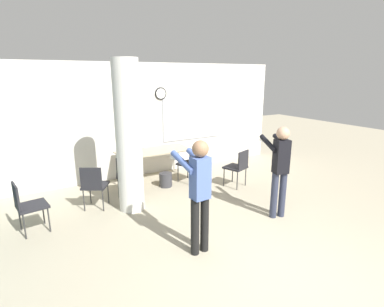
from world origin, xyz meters
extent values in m
plane|color=#ADA389|center=(0.00, 0.00, 0.00)|extent=(24.00, 24.00, 0.00)
cube|color=silver|center=(0.00, 5.06, 1.40)|extent=(8.00, 0.12, 2.80)
cylinder|color=black|center=(0.52, 4.99, 2.05)|extent=(0.30, 0.03, 0.30)
cylinder|color=white|center=(0.52, 4.97, 2.05)|extent=(0.25, 0.01, 0.25)
cube|color=#99999E|center=(1.47, 5.00, 1.35)|extent=(1.82, 0.01, 1.16)
cube|color=white|center=(1.47, 4.99, 1.35)|extent=(1.76, 0.02, 1.10)
cylinder|color=silver|center=(-0.94, 3.17, 1.40)|extent=(0.47, 0.47, 2.80)
cube|color=tan|center=(0.09, 4.50, 0.72)|extent=(1.77, 0.77, 0.03)
cylinder|color=gray|center=(-0.73, 4.17, 0.35)|extent=(0.04, 0.04, 0.71)
cylinder|color=gray|center=(0.91, 4.17, 0.35)|extent=(0.04, 0.04, 0.71)
cylinder|color=gray|center=(-0.73, 4.82, 0.35)|extent=(0.04, 0.04, 0.71)
cylinder|color=gray|center=(0.91, 4.82, 0.35)|extent=(0.04, 0.04, 0.71)
cylinder|color=#4C3319|center=(-0.27, 4.63, 0.82)|extent=(0.07, 0.07, 0.17)
cylinder|color=#4C3319|center=(-0.27, 4.63, 0.95)|extent=(0.03, 0.03, 0.07)
cylinder|color=#38383D|center=(0.12, 3.92, 0.16)|extent=(0.29, 0.29, 0.32)
cube|color=#232328|center=(0.73, 3.93, 0.45)|extent=(0.57, 0.57, 0.04)
cube|color=#232328|center=(0.81, 3.74, 0.67)|extent=(0.38, 0.17, 0.40)
cylinder|color=#333333|center=(0.84, 4.17, 0.21)|extent=(0.02, 0.02, 0.43)
cylinder|color=#333333|center=(0.50, 4.04, 0.21)|extent=(0.02, 0.02, 0.43)
cylinder|color=#333333|center=(0.97, 3.83, 0.21)|extent=(0.02, 0.02, 0.43)
cylinder|color=#333333|center=(0.63, 3.70, 0.21)|extent=(0.02, 0.02, 0.43)
cube|color=#232328|center=(-0.79, 3.93, 0.45)|extent=(0.56, 0.56, 0.04)
cube|color=#232328|center=(-0.85, 3.74, 0.67)|extent=(0.39, 0.15, 0.40)
cylinder|color=#333333|center=(-0.56, 4.05, 0.21)|extent=(0.02, 0.02, 0.43)
cylinder|color=#333333|center=(-0.90, 4.16, 0.21)|extent=(0.02, 0.02, 0.43)
cylinder|color=#333333|center=(-0.67, 3.70, 0.21)|extent=(0.02, 0.02, 0.43)
cylinder|color=#333333|center=(-1.01, 3.82, 0.21)|extent=(0.02, 0.02, 0.43)
cube|color=#232328|center=(1.52, 3.15, 0.45)|extent=(0.56, 0.56, 0.04)
cube|color=#232328|center=(1.59, 2.96, 0.67)|extent=(0.38, 0.16, 0.40)
cylinder|color=#333333|center=(1.63, 3.38, 0.21)|extent=(0.02, 0.02, 0.43)
cylinder|color=#333333|center=(1.29, 3.26, 0.21)|extent=(0.02, 0.02, 0.43)
cylinder|color=#333333|center=(1.75, 3.04, 0.21)|extent=(0.02, 0.02, 0.43)
cylinder|color=#333333|center=(1.41, 2.92, 0.21)|extent=(0.02, 0.02, 0.43)
cube|color=#232328|center=(-2.62, 3.14, 0.45)|extent=(0.51, 0.51, 0.04)
cube|color=#232328|center=(-2.82, 3.10, 0.67)|extent=(0.09, 0.40, 0.40)
cylinder|color=#333333|center=(-2.42, 2.99, 0.21)|extent=(0.02, 0.02, 0.43)
cylinder|color=#333333|center=(-2.47, 3.34, 0.21)|extent=(0.02, 0.02, 0.43)
cylinder|color=#333333|center=(-2.77, 2.93, 0.21)|extent=(0.02, 0.02, 0.43)
cylinder|color=#333333|center=(-2.83, 3.28, 0.21)|extent=(0.02, 0.02, 0.43)
cube|color=#232328|center=(-1.52, 3.57, 0.45)|extent=(0.60, 0.60, 0.04)
cube|color=#232328|center=(-1.63, 3.40, 0.67)|extent=(0.36, 0.23, 0.40)
cylinder|color=#333333|center=(-1.28, 3.64, 0.21)|extent=(0.02, 0.02, 0.43)
cylinder|color=#333333|center=(-1.59, 3.82, 0.21)|extent=(0.02, 0.02, 0.43)
cylinder|color=#333333|center=(-1.46, 3.33, 0.21)|extent=(0.02, 0.02, 0.43)
cylinder|color=#333333|center=(-1.77, 3.51, 0.21)|extent=(0.02, 0.02, 0.43)
cylinder|color=black|center=(-0.49, 1.27, 0.42)|extent=(0.12, 0.12, 0.84)
cylinder|color=black|center=(-0.66, 1.26, 0.42)|extent=(0.12, 0.12, 0.84)
cube|color=#4C66AD|center=(-0.58, 1.27, 1.14)|extent=(0.26, 0.21, 0.60)
sphere|color=#997051|center=(-0.58, 1.27, 1.56)|extent=(0.23, 0.23, 0.23)
cylinder|color=#4C66AD|center=(-0.46, 1.52, 1.34)|extent=(0.12, 0.53, 0.24)
cylinder|color=#4C66AD|center=(-0.73, 1.50, 1.34)|extent=(0.12, 0.53, 0.24)
cube|color=white|center=(-0.74, 1.74, 1.34)|extent=(0.04, 0.13, 0.04)
cylinder|color=#2D3347|center=(1.31, 1.51, 0.42)|extent=(0.12, 0.12, 0.84)
cylinder|color=#2D3347|center=(1.15, 1.55, 0.42)|extent=(0.12, 0.12, 0.84)
cube|color=black|center=(1.23, 1.53, 1.14)|extent=(0.29, 0.25, 0.59)
sphere|color=tan|center=(1.23, 1.53, 1.55)|extent=(0.23, 0.23, 0.23)
cylinder|color=black|center=(1.42, 1.72, 1.33)|extent=(0.22, 0.53, 0.24)
cylinder|color=black|center=(1.16, 1.79, 1.33)|extent=(0.22, 0.53, 0.24)
cube|color=white|center=(1.22, 2.02, 1.33)|extent=(0.07, 0.13, 0.04)
camera|label=1|loc=(-2.60, -2.03, 2.52)|focal=28.00mm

